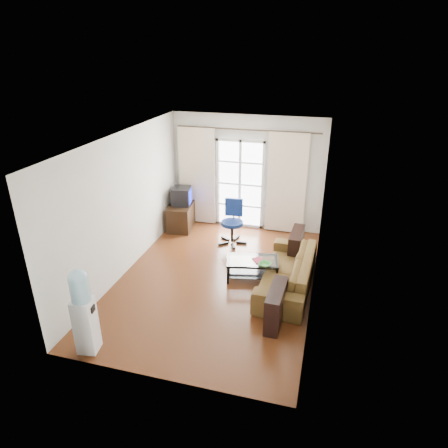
% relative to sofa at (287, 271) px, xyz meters
% --- Properties ---
extents(floor, '(5.20, 5.20, 0.00)m').
position_rel_sofa_xyz_m(floor, '(-1.33, -0.12, -0.32)').
color(floor, '#5F3116').
rests_on(floor, ground).
extents(ceiling, '(5.20, 5.20, 0.00)m').
position_rel_sofa_xyz_m(ceiling, '(-1.33, -0.12, 2.38)').
color(ceiling, white).
rests_on(ceiling, wall_back).
extents(wall_back, '(3.60, 0.02, 2.70)m').
position_rel_sofa_xyz_m(wall_back, '(-1.33, 2.48, 1.03)').
color(wall_back, silver).
rests_on(wall_back, floor).
extents(wall_front, '(3.60, 0.02, 2.70)m').
position_rel_sofa_xyz_m(wall_front, '(-1.33, -2.72, 1.03)').
color(wall_front, silver).
rests_on(wall_front, floor).
extents(wall_left, '(0.02, 5.20, 2.70)m').
position_rel_sofa_xyz_m(wall_left, '(-3.13, -0.12, 1.03)').
color(wall_left, silver).
rests_on(wall_left, floor).
extents(wall_right, '(0.02, 5.20, 2.70)m').
position_rel_sofa_xyz_m(wall_right, '(0.47, -0.12, 1.03)').
color(wall_right, silver).
rests_on(wall_right, floor).
extents(french_door, '(1.16, 0.06, 2.15)m').
position_rel_sofa_xyz_m(french_door, '(-1.48, 2.43, 0.76)').
color(french_door, white).
rests_on(french_door, wall_back).
extents(curtain_rod, '(3.30, 0.04, 0.04)m').
position_rel_sofa_xyz_m(curtain_rod, '(-1.33, 2.38, 2.06)').
color(curtain_rod, '#4C3F2D').
rests_on(curtain_rod, wall_back).
extents(curtain_left, '(0.90, 0.07, 2.35)m').
position_rel_sofa_xyz_m(curtain_left, '(-2.53, 2.36, 0.88)').
color(curtain_left, beige).
rests_on(curtain_left, curtain_rod).
extents(curtain_right, '(0.90, 0.07, 2.35)m').
position_rel_sofa_xyz_m(curtain_right, '(-0.38, 2.36, 0.88)').
color(curtain_right, beige).
rests_on(curtain_right, curtain_rod).
extents(radiator, '(0.64, 0.12, 0.64)m').
position_rel_sofa_xyz_m(radiator, '(-0.53, 2.38, 0.01)').
color(radiator, '#9FA0A2').
rests_on(radiator, floor).
extents(sofa, '(2.24, 1.02, 0.64)m').
position_rel_sofa_xyz_m(sofa, '(0.00, 0.00, 0.00)').
color(sofa, olive).
rests_on(sofa, floor).
extents(coffee_table, '(1.06, 0.74, 0.39)m').
position_rel_sofa_xyz_m(coffee_table, '(-0.68, 0.12, -0.07)').
color(coffee_table, silver).
rests_on(coffee_table, floor).
extents(bowl, '(0.38, 0.38, 0.05)m').
position_rel_sofa_xyz_m(bowl, '(-0.42, -0.04, 0.10)').
color(bowl, '#328B36').
rests_on(bowl, coffee_table).
extents(book, '(0.38, 0.38, 0.02)m').
position_rel_sofa_xyz_m(book, '(-0.64, 0.06, 0.09)').
color(book, maroon).
rests_on(book, coffee_table).
extents(remote, '(0.17, 0.06, 0.02)m').
position_rel_sofa_xyz_m(remote, '(-0.44, 0.09, 0.08)').
color(remote, black).
rests_on(remote, coffee_table).
extents(tv_stand, '(0.64, 0.88, 0.60)m').
position_rel_sofa_xyz_m(tv_stand, '(-2.82, 1.90, -0.02)').
color(tv_stand, black).
rests_on(tv_stand, floor).
extents(crt_tv, '(0.52, 0.52, 0.42)m').
position_rel_sofa_xyz_m(crt_tv, '(-2.82, 1.97, 0.49)').
color(crt_tv, black).
rests_on(crt_tv, tv_stand).
extents(task_chair, '(0.73, 0.73, 1.00)m').
position_rel_sofa_xyz_m(task_chair, '(-1.42, 1.48, -0.02)').
color(task_chair, black).
rests_on(task_chair, floor).
extents(water_cooler, '(0.32, 0.32, 1.36)m').
position_rel_sofa_xyz_m(water_cooler, '(-2.58, -2.47, 0.39)').
color(water_cooler, white).
rests_on(water_cooler, floor).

